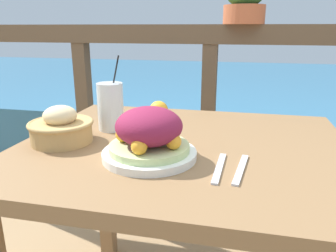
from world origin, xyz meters
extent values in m
cube|color=olive|center=(0.00, 0.00, 0.71)|extent=(0.96, 0.82, 0.04)
cube|color=olive|center=(-0.42, 0.35, 0.35)|extent=(0.06, 0.06, 0.69)
cube|color=olive|center=(0.42, 0.35, 0.35)|extent=(0.06, 0.06, 0.69)
cube|color=brown|center=(0.00, 0.72, 1.03)|extent=(2.80, 0.08, 0.09)
cube|color=brown|center=(-0.68, 0.72, 0.49)|extent=(0.07, 0.07, 0.98)
cube|color=brown|center=(0.00, 0.72, 0.49)|extent=(0.07, 0.07, 0.98)
cube|color=teal|center=(0.00, 3.22, 0.23)|extent=(12.00, 4.00, 0.45)
cylinder|color=white|center=(-0.07, -0.13, 0.74)|extent=(0.25, 0.25, 0.02)
cylinder|color=#C6DB8E|center=(-0.07, -0.13, 0.76)|extent=(0.21, 0.21, 0.02)
ellipsoid|color=maroon|center=(-0.07, -0.13, 0.82)|extent=(0.17, 0.17, 0.10)
sphere|color=#F9A328|center=(0.00, -0.15, 0.79)|extent=(0.04, 0.04, 0.04)
sphere|color=#F9A328|center=(-0.09, -0.06, 0.79)|extent=(0.04, 0.04, 0.04)
sphere|color=#F9A328|center=(-0.14, -0.13, 0.79)|extent=(0.04, 0.04, 0.04)
sphere|color=#F9A328|center=(-0.07, -0.21, 0.79)|extent=(0.04, 0.04, 0.04)
cylinder|color=silver|center=(-0.26, 0.08, 0.81)|extent=(0.09, 0.09, 0.16)
cylinder|color=black|center=(-0.26, 0.09, 0.87)|extent=(0.07, 0.05, 0.21)
cylinder|color=tan|center=(-0.36, -0.07, 0.76)|extent=(0.18, 0.18, 0.06)
torus|color=tan|center=(-0.36, -0.07, 0.79)|extent=(0.19, 0.19, 0.01)
ellipsoid|color=beige|center=(-0.36, -0.07, 0.81)|extent=(0.10, 0.10, 0.06)
cylinder|color=#B75B38|center=(0.15, 0.72, 1.12)|extent=(0.19, 0.19, 0.08)
cube|color=silver|center=(0.12, -0.16, 0.73)|extent=(0.02, 0.18, 0.00)
cube|color=silver|center=(0.17, -0.16, 0.73)|extent=(0.04, 0.18, 0.00)
sphere|color=#F9A328|center=(-0.14, 0.23, 0.77)|extent=(0.07, 0.07, 0.07)
camera|label=1|loc=(0.15, -0.90, 1.06)|focal=35.00mm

